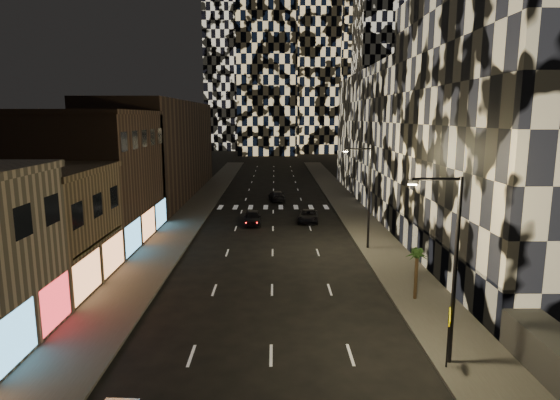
{
  "coord_description": "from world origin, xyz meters",
  "views": [
    {
      "loc": [
        0.2,
        -10.74,
        11.81
      ],
      "look_at": [
        0.57,
        21.79,
        6.0
      ],
      "focal_mm": 30.0,
      "sensor_mm": 36.0,
      "label": 1
    }
  ],
  "objects_px": {
    "car_dark_rightlane": "(308,216)",
    "streetlight_near": "(451,258)",
    "streetlight_far": "(367,191)",
    "palm_tree": "(417,257)",
    "car_dark_oncoming": "(277,196)",
    "ped_sign": "(449,326)",
    "car_dark_midlane": "(253,217)"
  },
  "relations": [
    {
      "from": "streetlight_far",
      "to": "palm_tree",
      "type": "relative_size",
      "value": 2.67
    },
    {
      "from": "car_dark_oncoming",
      "to": "ped_sign",
      "type": "height_order",
      "value": "ped_sign"
    },
    {
      "from": "car_dark_rightlane",
      "to": "palm_tree",
      "type": "xyz_separation_m",
      "value": [
        5.31,
        -23.18,
        2.26
      ]
    },
    {
      "from": "streetlight_near",
      "to": "ped_sign",
      "type": "bearing_deg",
      "value": -96.96
    },
    {
      "from": "car_dark_midlane",
      "to": "palm_tree",
      "type": "distance_m",
      "value": 24.98
    },
    {
      "from": "palm_tree",
      "to": "streetlight_far",
      "type": "bearing_deg",
      "value": 94.56
    },
    {
      "from": "streetlight_near",
      "to": "palm_tree",
      "type": "distance_m",
      "value": 8.39
    },
    {
      "from": "car_dark_oncoming",
      "to": "ped_sign",
      "type": "bearing_deg",
      "value": 92.33
    },
    {
      "from": "car_dark_oncoming",
      "to": "car_dark_rightlane",
      "type": "distance_m",
      "value": 14.05
    },
    {
      "from": "car_dark_rightlane",
      "to": "streetlight_near",
      "type": "bearing_deg",
      "value": -76.68
    },
    {
      "from": "streetlight_near",
      "to": "ped_sign",
      "type": "height_order",
      "value": "streetlight_near"
    },
    {
      "from": "car_dark_midlane",
      "to": "car_dark_rightlane",
      "type": "distance_m",
      "value": 6.37
    },
    {
      "from": "car_dark_rightlane",
      "to": "ped_sign",
      "type": "distance_m",
      "value": 31.95
    },
    {
      "from": "streetlight_far",
      "to": "car_dark_oncoming",
      "type": "xyz_separation_m",
      "value": [
        -7.85,
        24.76,
        -4.65
      ]
    },
    {
      "from": "streetlight_near",
      "to": "car_dark_rightlane",
      "type": "relative_size",
      "value": 1.86
    },
    {
      "from": "streetlight_far",
      "to": "car_dark_midlane",
      "type": "relative_size",
      "value": 1.97
    },
    {
      "from": "streetlight_near",
      "to": "car_dark_oncoming",
      "type": "xyz_separation_m",
      "value": [
        -7.85,
        44.76,
        -4.65
      ]
    },
    {
      "from": "streetlight_near",
      "to": "palm_tree",
      "type": "height_order",
      "value": "streetlight_near"
    },
    {
      "from": "streetlight_near",
      "to": "streetlight_far",
      "type": "bearing_deg",
      "value": 90.0
    },
    {
      "from": "streetlight_far",
      "to": "car_dark_midlane",
      "type": "distance_m",
      "value": 15.3
    },
    {
      "from": "streetlight_near",
      "to": "streetlight_far",
      "type": "relative_size",
      "value": 1.0
    },
    {
      "from": "streetlight_near",
      "to": "car_dark_oncoming",
      "type": "height_order",
      "value": "streetlight_near"
    },
    {
      "from": "car_dark_rightlane",
      "to": "palm_tree",
      "type": "height_order",
      "value": "palm_tree"
    },
    {
      "from": "streetlight_near",
      "to": "streetlight_far",
      "type": "height_order",
      "value": "same"
    },
    {
      "from": "car_dark_midlane",
      "to": "ped_sign",
      "type": "relative_size",
      "value": 1.53
    },
    {
      "from": "car_dark_midlane",
      "to": "ped_sign",
      "type": "xyz_separation_m",
      "value": [
        10.57,
        -30.47,
        1.43
      ]
    },
    {
      "from": "streetlight_near",
      "to": "car_dark_rightlane",
      "type": "xyz_separation_m",
      "value": [
        -4.35,
        31.16,
        -4.68
      ]
    },
    {
      "from": "car_dark_rightlane",
      "to": "palm_tree",
      "type": "bearing_deg",
      "value": -71.72
    },
    {
      "from": "ped_sign",
      "to": "palm_tree",
      "type": "xyz_separation_m",
      "value": [
        1.01,
        8.44,
        0.73
      ]
    },
    {
      "from": "car_dark_midlane",
      "to": "car_dark_rightlane",
      "type": "height_order",
      "value": "car_dark_midlane"
    },
    {
      "from": "car_dark_oncoming",
      "to": "streetlight_near",
      "type": "bearing_deg",
      "value": 92.5
    },
    {
      "from": "ped_sign",
      "to": "streetlight_far",
      "type": "bearing_deg",
      "value": 108.33
    }
  ]
}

